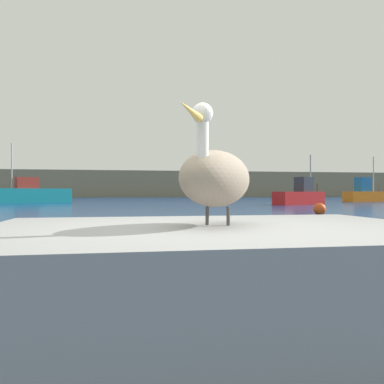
% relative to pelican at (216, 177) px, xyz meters
% --- Properties ---
extents(ground_plane, '(260.00, 260.00, 0.00)m').
position_rel_pelican_xyz_m(ground_plane, '(-0.17, -0.20, -1.25)').
color(ground_plane, navy).
extents(hillside_backdrop, '(140.00, 16.28, 5.21)m').
position_rel_pelican_xyz_m(hillside_backdrop, '(-0.17, 82.34, 1.36)').
color(hillside_backdrop, '#7F755B').
rests_on(hillside_backdrop, ground).
extents(pier_dock, '(3.74, 2.63, 0.85)m').
position_rel_pelican_xyz_m(pier_dock, '(0.01, 0.01, -0.82)').
color(pier_dock, gray).
rests_on(pier_dock, ground).
extents(pelican, '(0.97, 1.36, 0.93)m').
position_rel_pelican_xyz_m(pelican, '(0.00, 0.00, 0.00)').
color(pelican, gray).
rests_on(pelican, pier_dock).
extents(fishing_boat_teal, '(7.17, 4.83, 5.84)m').
position_rel_pelican_xyz_m(fishing_boat_teal, '(-9.37, 38.90, -0.35)').
color(fishing_boat_teal, teal).
rests_on(fishing_boat_teal, ground).
extents(fishing_boat_red, '(5.14, 3.34, 4.34)m').
position_rel_pelican_xyz_m(fishing_boat_red, '(14.39, 28.59, -0.48)').
color(fishing_boat_red, red).
rests_on(fishing_boat_red, ground).
extents(fishing_boat_orange, '(5.03, 2.63, 5.02)m').
position_rel_pelican_xyz_m(fishing_boat_orange, '(25.62, 36.37, -0.37)').
color(fishing_boat_orange, orange).
rests_on(fishing_boat_orange, ground).
extents(mooring_buoy, '(0.59, 0.59, 0.59)m').
position_rel_pelican_xyz_m(mooring_buoy, '(8.50, 14.15, -0.96)').
color(mooring_buoy, '#E54C19').
rests_on(mooring_buoy, ground).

